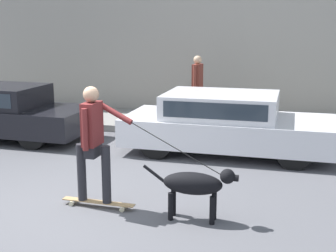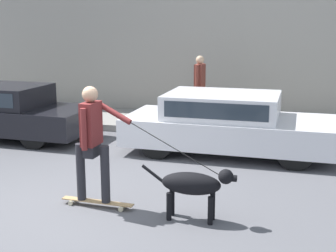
% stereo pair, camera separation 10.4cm
% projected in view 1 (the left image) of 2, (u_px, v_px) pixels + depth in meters
% --- Properties ---
extents(ground_plane, '(36.00, 36.00, 0.00)m').
position_uv_depth(ground_plane, '(76.00, 208.00, 6.69)').
color(ground_plane, '#545459').
extents(back_wall, '(32.00, 0.30, 5.16)m').
position_uv_depth(back_wall, '(182.00, 23.00, 12.74)').
color(back_wall, '#9E998E').
rests_on(back_wall, ground_plane).
extents(sidewalk_curb, '(30.00, 2.19, 0.16)m').
position_uv_depth(sidewalk_curb, '(171.00, 122.00, 12.08)').
color(sidewalk_curb, gray).
rests_on(sidewalk_curb, ground_plane).
extents(parked_car_1, '(4.23, 1.89, 1.22)m').
position_uv_depth(parked_car_1, '(227.00, 123.00, 9.44)').
color(parked_car_1, black).
rests_on(parked_car_1, ground_plane).
extents(dog, '(1.29, 0.30, 0.75)m').
position_uv_depth(dog, '(196.00, 185.00, 6.18)').
color(dog, black).
rests_on(dog, ground_plane).
extents(skateboarder, '(2.41, 0.53, 1.75)m').
position_uv_depth(skateboarder, '(93.00, 139.00, 6.52)').
color(skateboarder, beige).
rests_on(skateboarder, ground_plane).
extents(pedestrian_with_bag, '(0.23, 0.64, 1.66)m').
position_uv_depth(pedestrian_with_bag, '(197.00, 85.00, 11.49)').
color(pedestrian_with_bag, '#28282D').
rests_on(pedestrian_with_bag, sidewalk_curb).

